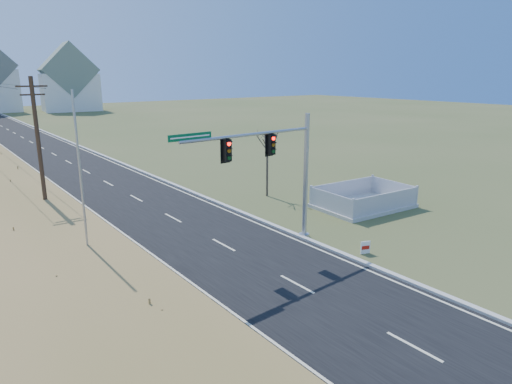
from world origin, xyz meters
The scene contains 10 objects.
ground centered at (0.00, 0.00, 0.00)m, with size 260.00×260.00×0.00m, color #434E25.
road centered at (0.00, 50.00, 0.03)m, with size 8.00×180.00×0.06m, color black.
curb centered at (4.15, 50.00, 0.09)m, with size 0.30×180.00×0.18m, color #B2AFA8.
utility_pole_near centered at (-6.50, 15.00, 4.68)m, with size 1.80×0.26×9.00m.
condo_ne centered at (20.00, 104.00, 6.84)m, with size 14.12×10.51×16.52m.
traffic_signal_mast centered at (2.64, 2.28, 4.36)m, with size 8.87×0.91×7.07m.
fence_enclosure centered at (11.93, 4.34, 0.29)m, with size 6.72×4.80×1.48m.
open_sign centered at (5.30, -1.41, 0.36)m, with size 0.53×0.23×0.67m.
flagpole centered at (-6.87, 5.19, 3.39)m, with size 0.38×0.38×8.49m.
bare_tree centered at (8.40, 10.79, 4.27)m, with size 2.00×2.00×5.30m.
Camera 1 is at (-12.65, -15.76, 9.18)m, focal length 32.00 mm.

